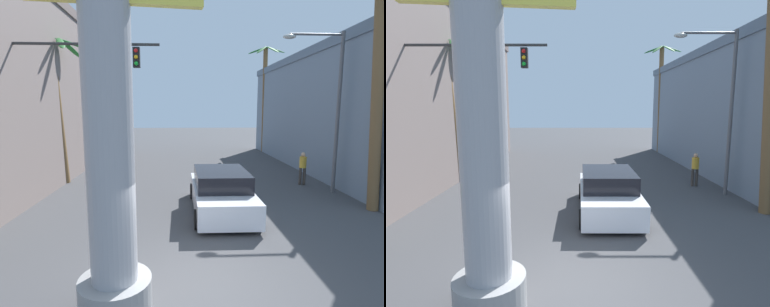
# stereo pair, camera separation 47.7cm
# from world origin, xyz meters

# --- Properties ---
(ground_plane) EXTENTS (90.29, 90.29, 0.00)m
(ground_plane) POSITION_xyz_m (0.00, 10.00, 0.00)
(ground_plane) COLOR #424244
(building_right) EXTENTS (7.10, 18.56, 7.31)m
(building_right) POSITION_xyz_m (10.57, 13.42, 3.66)
(building_right) COLOR slate
(building_right) RESTS_ON ground
(neon_sign_pole) EXTENTS (3.17, 1.35, 11.19)m
(neon_sign_pole) POSITION_xyz_m (-1.64, -0.73, 5.02)
(neon_sign_pole) COLOR #9E9EA3
(neon_sign_pole) RESTS_ON ground
(street_lamp) EXTENTS (2.70, 0.28, 7.08)m
(street_lamp) POSITION_xyz_m (6.20, 7.11, 4.31)
(street_lamp) COLOR #59595E
(street_lamp) RESTS_ON ground
(traffic_light_mast) EXTENTS (5.60, 0.32, 6.17)m
(traffic_light_mast) POSITION_xyz_m (-4.93, 5.25, 4.37)
(traffic_light_mast) COLOR #333333
(traffic_light_mast) RESTS_ON ground
(car_lead) EXTENTS (2.17, 4.75, 1.56)m
(car_lead) POSITION_xyz_m (1.12, 4.83, 0.74)
(car_lead) COLOR black
(car_lead) RESTS_ON ground
(palm_tree_mid_left) EXTENTS (2.71, 2.59, 7.19)m
(palm_tree_mid_left) POSITION_xyz_m (-6.33, 9.30, 4.13)
(palm_tree_mid_left) COLOR brown
(palm_tree_mid_left) RESTS_ON ground
(palm_tree_far_right) EXTENTS (3.10, 3.07, 9.15)m
(palm_tree_far_right) POSITION_xyz_m (7.20, 20.50, 5.38)
(palm_tree_far_right) COLOR brown
(palm_tree_far_right) RESTS_ON ground
(pedestrian_mid_right) EXTENTS (0.36, 0.36, 1.65)m
(pedestrian_mid_right) POSITION_xyz_m (5.81, 8.58, 0.97)
(pedestrian_mid_right) COLOR #3F3833
(pedestrian_mid_right) RESTS_ON ground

